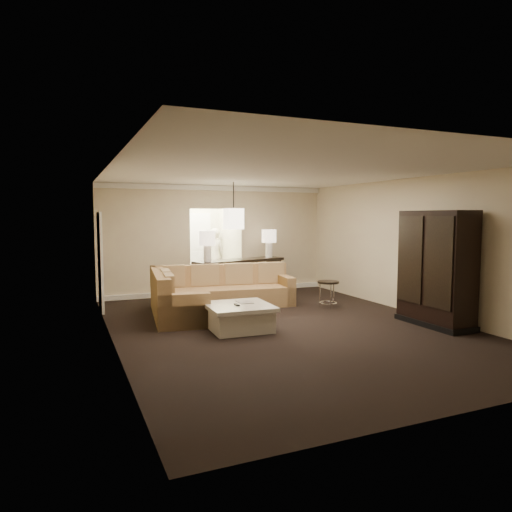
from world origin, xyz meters
name	(u,v)px	position (x,y,z in m)	size (l,w,h in m)	color
ground	(285,327)	(0.00, 0.00, 0.00)	(8.00, 8.00, 0.00)	black
wall_back	(216,240)	(0.00, 4.00, 1.40)	(6.00, 0.04, 2.80)	beige
wall_front	(467,278)	(0.00, -4.00, 1.40)	(6.00, 0.04, 2.80)	beige
wall_left	(112,256)	(-3.00, 0.00, 1.40)	(0.04, 8.00, 2.80)	beige
wall_right	(416,246)	(3.00, 0.00, 1.40)	(0.04, 8.00, 2.80)	beige
ceiling	(286,172)	(0.00, 0.00, 2.80)	(6.00, 8.00, 0.02)	white
crown_molding	(217,188)	(0.00, 3.95, 2.73)	(6.00, 0.10, 0.12)	white
baseboard	(217,291)	(0.00, 3.95, 0.06)	(6.00, 0.10, 0.12)	white
side_door	(100,262)	(-2.97, 2.80, 1.05)	(0.05, 0.90, 2.10)	white
foyer	(202,241)	(0.00, 5.34, 1.30)	(1.44, 2.02, 2.80)	beige
sectional_sofa	(209,293)	(-0.85, 1.91, 0.37)	(3.39, 2.59, 0.93)	brown
coffee_table	(239,317)	(-0.85, 0.14, 0.23)	(1.16, 1.16, 0.47)	beige
console_table	(240,275)	(0.34, 3.20, 0.56)	(2.50, 1.17, 0.94)	black
armoire	(436,271)	(2.59, -0.98, 1.01)	(0.63, 1.47, 2.11)	black
drink_table	(328,289)	(1.66, 1.20, 0.42)	(0.47, 0.47, 0.59)	black
table_lamp_left	(207,241)	(-0.57, 2.95, 1.42)	(0.38, 0.38, 0.72)	white
table_lamp_right	(269,239)	(1.25, 3.45, 1.42)	(0.38, 0.38, 0.72)	white
pendant_light	(234,219)	(0.00, 2.70, 1.95)	(0.38, 0.38, 1.09)	black
person	(214,253)	(0.45, 5.60, 0.92)	(0.66, 0.44, 1.84)	beige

